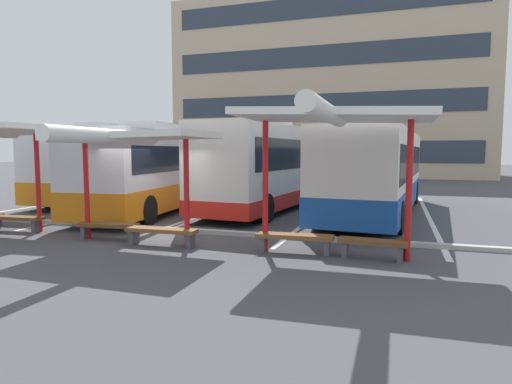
# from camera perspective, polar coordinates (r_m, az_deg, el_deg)

# --- Properties ---
(ground_plane) EXTENTS (160.00, 160.00, 0.00)m
(ground_plane) POSITION_cam_1_polar(r_m,az_deg,el_deg) (13.39, -13.84, -5.23)
(ground_plane) COLOR #47474C
(terminal_building) EXTENTS (30.32, 13.21, 20.27)m
(terminal_building) POSITION_cam_1_polar(r_m,az_deg,el_deg) (48.05, 9.71, 12.84)
(terminal_building) COLOR #C6B293
(terminal_building) RESTS_ON ground
(coach_bus_0) EXTENTS (2.63, 10.55, 3.72)m
(coach_bus_0) POSITION_cam_1_polar(r_m,az_deg,el_deg) (22.92, -17.33, 3.32)
(coach_bus_0) COLOR silver
(coach_bus_0) RESTS_ON ground
(coach_bus_1) EXTENTS (3.62, 11.70, 3.52)m
(coach_bus_1) POSITION_cam_1_polar(r_m,az_deg,el_deg) (18.77, -11.63, 2.73)
(coach_bus_1) COLOR silver
(coach_bus_1) RESTS_ON ground
(coach_bus_2) EXTENTS (3.57, 12.37, 3.79)m
(coach_bus_2) POSITION_cam_1_polar(r_m,az_deg,el_deg) (19.26, 3.05, 3.49)
(coach_bus_2) COLOR silver
(coach_bus_2) RESTS_ON ground
(coach_bus_3) EXTENTS (3.64, 11.71, 3.53)m
(coach_bus_3) POSITION_cam_1_polar(r_m,az_deg,el_deg) (17.50, 15.48, 2.49)
(coach_bus_3) COLOR silver
(coach_bus_3) RESTS_ON ground
(lane_stripe_0) EXTENTS (0.16, 14.00, 0.01)m
(lane_stripe_0) POSITION_cam_1_polar(r_m,az_deg,el_deg) (23.03, -23.21, -1.13)
(lane_stripe_0) COLOR white
(lane_stripe_0) RESTS_ON ground
(lane_stripe_1) EXTENTS (0.16, 14.00, 0.01)m
(lane_stripe_1) POSITION_cam_1_polar(r_m,az_deg,el_deg) (20.59, -14.64, -1.58)
(lane_stripe_1) COLOR white
(lane_stripe_1) RESTS_ON ground
(lane_stripe_2) EXTENTS (0.16, 14.00, 0.01)m
(lane_stripe_2) POSITION_cam_1_polar(r_m,az_deg,el_deg) (18.73, -4.07, -2.10)
(lane_stripe_2) COLOR white
(lane_stripe_2) RESTS_ON ground
(lane_stripe_3) EXTENTS (0.16, 14.00, 0.01)m
(lane_stripe_3) POSITION_cam_1_polar(r_m,az_deg,el_deg) (17.62, 8.30, -2.60)
(lane_stripe_3) COLOR white
(lane_stripe_3) RESTS_ON ground
(lane_stripe_4) EXTENTS (0.16, 14.00, 0.01)m
(lane_stripe_4) POSITION_cam_1_polar(r_m,az_deg,el_deg) (17.42, 21.63, -3.02)
(lane_stripe_4) COLOR white
(lane_stripe_4) RESTS_ON ground
(bench_1) EXTENTS (1.87, 0.55, 0.45)m
(bench_1) POSITION_cam_1_polar(r_m,az_deg,el_deg) (15.20, -28.98, -3.20)
(bench_1) COLOR brown
(bench_1) RESTS_ON ground
(waiting_shelter_1) EXTENTS (4.06, 4.30, 2.96)m
(waiting_shelter_1) POSITION_cam_1_polar(r_m,az_deg,el_deg) (11.74, -16.45, 6.64)
(waiting_shelter_1) COLOR red
(waiting_shelter_1) RESTS_ON ground
(bench_2) EXTENTS (1.72, 0.62, 0.45)m
(bench_2) POSITION_cam_1_polar(r_m,az_deg,el_deg) (12.68, -18.76, -4.40)
(bench_2) COLOR brown
(bench_2) RESTS_ON ground
(bench_3) EXTENTS (1.92, 0.47, 0.45)m
(bench_3) POSITION_cam_1_polar(r_m,az_deg,el_deg) (11.49, -12.25, -5.19)
(bench_3) COLOR brown
(bench_3) RESTS_ON ground
(waiting_shelter_2) EXTENTS (4.28, 4.63, 3.38)m
(waiting_shelter_2) POSITION_cam_1_polar(r_m,az_deg,el_deg) (9.90, 10.04, 9.44)
(waiting_shelter_2) COLOR red
(waiting_shelter_2) RESTS_ON ground
(bench_4) EXTENTS (1.87, 0.53, 0.45)m
(bench_4) POSITION_cam_1_polar(r_m,az_deg,el_deg) (10.48, 5.07, -6.11)
(bench_4) COLOR brown
(bench_4) RESTS_ON ground
(bench_5) EXTENTS (1.53, 0.52, 0.45)m
(bench_5) POSITION_cam_1_polar(r_m,az_deg,el_deg) (10.16, 14.97, -6.70)
(bench_5) COLOR brown
(bench_5) RESTS_ON ground
(platform_kerb) EXTENTS (44.00, 0.24, 0.12)m
(platform_kerb) POSITION_cam_1_polar(r_m,az_deg,el_deg) (13.74, -12.89, -4.68)
(platform_kerb) COLOR #ADADA8
(platform_kerb) RESTS_ON ground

